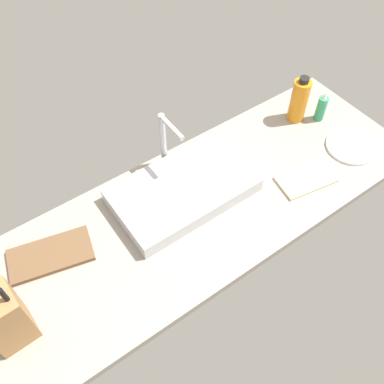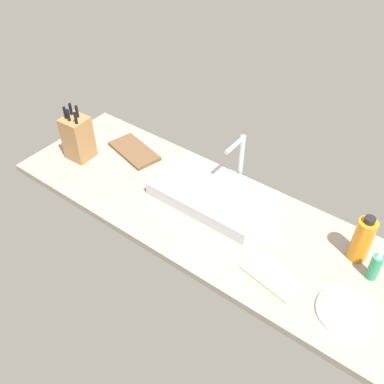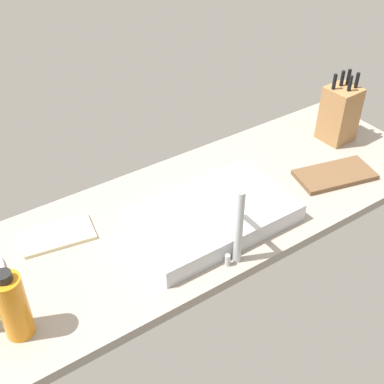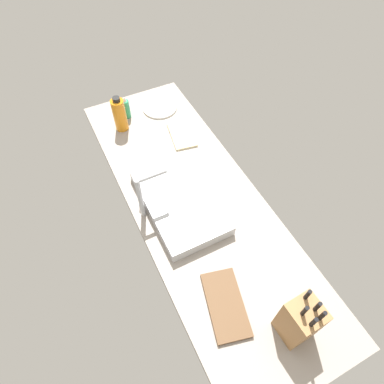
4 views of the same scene
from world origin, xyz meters
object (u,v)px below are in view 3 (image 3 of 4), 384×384
(cutting_board, at_px, (335,175))
(sink_basin, at_px, (211,216))
(dish_towel, at_px, (57,235))
(knife_block, at_px, (339,114))
(faucet, at_px, (235,218))
(water_bottle, at_px, (13,306))

(cutting_board, bearing_deg, sink_basin, -4.77)
(dish_towel, bearing_deg, knife_block, 176.08)
(sink_basin, xyz_separation_m, faucet, (0.03, 0.16, 0.12))
(cutting_board, height_order, water_bottle, water_bottle)
(faucet, bearing_deg, dish_towel, -43.36)
(water_bottle, bearing_deg, sink_basin, -174.18)
(sink_basin, distance_m, faucet, 0.21)
(cutting_board, distance_m, dish_towel, 1.00)
(cutting_board, bearing_deg, dish_towel, -15.39)
(faucet, height_order, cutting_board, faucet)
(knife_block, bearing_deg, sink_basin, 8.41)
(faucet, bearing_deg, sink_basin, -102.10)
(water_bottle, bearing_deg, knife_block, -171.37)
(faucet, distance_m, water_bottle, 0.63)
(faucet, height_order, knife_block, knife_block)
(cutting_board, xyz_separation_m, water_bottle, (1.18, 0.02, 0.09))
(sink_basin, distance_m, dish_towel, 0.49)
(knife_block, xyz_separation_m, dish_towel, (1.16, -0.08, -0.11))
(faucet, relative_size, dish_towel, 1.16)
(cutting_board, bearing_deg, water_bottle, 1.12)
(sink_basin, relative_size, dish_towel, 2.36)
(sink_basin, relative_size, knife_block, 1.86)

